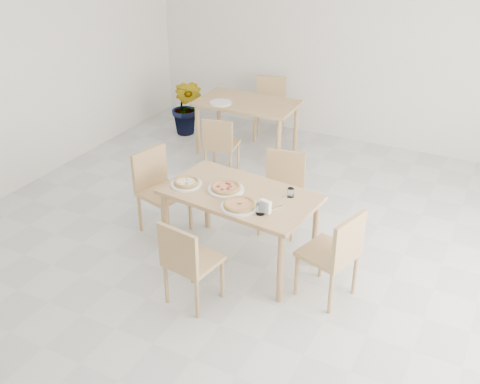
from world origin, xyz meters
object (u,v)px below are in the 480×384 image
at_px(chair_north, 282,186).
at_px(plate_margherita, 240,207).
at_px(pizza_margherita, 240,204).
at_px(chair_back_s, 220,142).
at_px(plate_pepperoni, 226,189).
at_px(napkin_holder, 266,207).
at_px(plate_mushroom, 187,184).
at_px(main_table, 240,201).
at_px(chair_south, 187,259).
at_px(pizza_mushroom, 186,182).
at_px(chair_back_n, 270,103).
at_px(pizza_pepperoni, 226,187).
at_px(second_table, 247,109).
at_px(chair_west, 158,185).
at_px(tumbler_b, 291,193).
at_px(plate_empty, 221,103).
at_px(chair_east, 336,251).
at_px(tumbler_a, 260,209).
at_px(potted_plant, 187,107).

height_order(chair_north, plate_margherita, chair_north).
xyz_separation_m(pizza_margherita, chair_back_s, (-1.20, 1.79, -0.33)).
distance_m(plate_pepperoni, napkin_holder, 0.55).
height_order(plate_mushroom, plate_pepperoni, same).
distance_m(main_table, chair_south, 0.82).
distance_m(pizza_mushroom, chair_back_s, 1.77).
bearing_deg(plate_pepperoni, chair_back_n, 107.13).
bearing_deg(plate_margherita, plate_mushroom, 167.02).
relative_size(pizza_pepperoni, second_table, 0.27).
bearing_deg(chair_north, main_table, -106.82).
height_order(chair_north, chair_west, chair_west).
distance_m(tumbler_b, plate_empty, 2.65).
height_order(chair_south, pizza_margherita, chair_south).
height_order(main_table, chair_back_n, chair_back_n).
distance_m(chair_west, second_table, 2.16).
relative_size(plate_margherita, plate_mushroom, 1.11).
bearing_deg(pizza_pepperoni, chair_east, -6.30).
relative_size(chair_east, pizza_pepperoni, 2.41).
xyz_separation_m(plate_margherita, plate_pepperoni, (-0.26, 0.23, 0.00)).
relative_size(chair_north, chair_back_n, 0.97).
bearing_deg(plate_margherita, chair_back_n, 110.13).
relative_size(tumbler_a, second_table, 0.08).
bearing_deg(chair_south, tumbler_a, -119.67).
distance_m(plate_margherita, pizza_margherita, 0.02).
bearing_deg(plate_empty, tumbler_a, -54.16).
height_order(second_table, chair_back_n, chair_back_n).
bearing_deg(chair_west, plate_pepperoni, -86.76).
xyz_separation_m(second_table, potted_plant, (-1.09, 0.22, -0.23)).
distance_m(pizza_margherita, potted_plant, 3.62).
bearing_deg(tumbler_a, pizza_pepperoni, 152.61).
bearing_deg(tumbler_b, chair_west, 179.89).
distance_m(plate_pepperoni, chair_back_n, 3.20).
bearing_deg(plate_empty, potted_plant, 151.52).
relative_size(chair_east, second_table, 0.65).
bearing_deg(chair_back_n, chair_east, -74.44).
xyz_separation_m(plate_pepperoni, tumbler_b, (0.58, 0.16, 0.03)).
xyz_separation_m(tumbler_a, second_table, (-1.42, 2.56, -0.15)).
height_order(plate_margherita, chair_back_n, chair_back_n).
bearing_deg(plate_empty, plate_mushroom, -68.94).
xyz_separation_m(main_table, tumbler_b, (0.44, 0.15, 0.13)).
bearing_deg(napkin_holder, tumbler_a, -124.84).
xyz_separation_m(chair_north, pizza_pepperoni, (-0.24, -0.79, 0.29)).
bearing_deg(napkin_holder, chair_back_s, 141.90).
bearing_deg(chair_north, plate_mushroom, -135.02).
bearing_deg(chair_east, chair_north, -119.35).
bearing_deg(second_table, chair_back_n, 88.22).
bearing_deg(plate_pepperoni, second_table, 112.18).
xyz_separation_m(plate_mushroom, plate_empty, (-0.84, 2.18, 0.00)).
bearing_deg(second_table, pizza_margherita, -66.04).
bearing_deg(chair_north, chair_east, -55.17).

